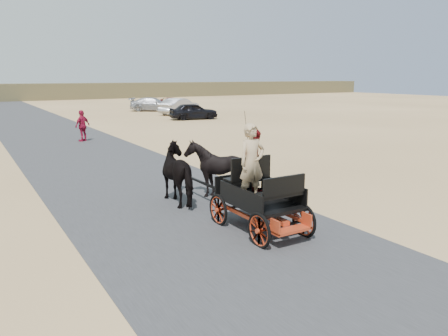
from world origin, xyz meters
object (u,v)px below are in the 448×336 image
car_c (153,104)px  car_d (171,102)px  horse_left (182,173)px  carriage (259,215)px  car_b (179,106)px  car_a (194,111)px  horse_right (215,169)px  pedestrian (83,126)px

car_c → car_d: size_ratio=1.16×
car_d → horse_left: bearing=122.4°
carriage → car_b: size_ratio=0.53×
car_a → car_d: bearing=-7.7°
car_a → car_b: (1.08, 4.95, 0.07)m
horse_right → car_b: (11.42, 26.41, -0.10)m
carriage → car_d: bearing=68.5°
horse_right → car_d: size_ratio=0.42×
horse_left → car_a: 24.31m
carriage → car_a: size_ratio=0.60×
horse_left → pedestrian: size_ratio=1.16×
car_c → car_b: bearing=-138.3°
carriage → car_a: 26.77m
car_a → horse_left: bearing=161.2°
car_a → car_d: size_ratio=0.98×
pedestrian → car_b: pedestrian is taller
carriage → car_c: 36.12m
horse_left → car_a: horse_left is taller
car_a → car_d: car_a is taller
carriage → car_d: 41.17m
carriage → horse_left: size_ratio=1.20×
horse_left → car_b: horse_left is taller
horse_left → car_c: bearing=-110.8°
horse_right → car_a: size_ratio=0.43×
car_a → car_c: (0.46, 9.84, 0.01)m
carriage → horse_right: size_ratio=1.41×
carriage → car_c: car_c is taller
horse_left → car_b: (12.52, 26.41, -0.10)m
horse_right → car_d: (14.56, 35.29, -0.29)m
horse_right → car_c: size_ratio=0.36×
car_a → car_d: (4.22, 13.84, -0.12)m
car_b → pedestrian: bearing=108.5°
horse_left → car_b: bearing=-115.4°
horse_left → pedestrian: (0.52, 13.57, 0.02)m
car_a → pedestrian: bearing=135.1°
car_a → car_b: bearing=-3.1°
horse_right → car_d: horse_right is taller
horse_left → car_d: horse_left is taller
pedestrian → car_d: bearing=-157.2°
horse_left → car_c: 33.47m
horse_left → car_a: bearing=-118.1°
horse_right → car_c: horse_right is taller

